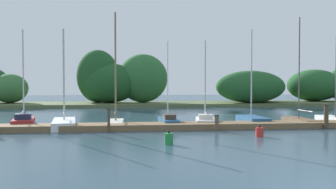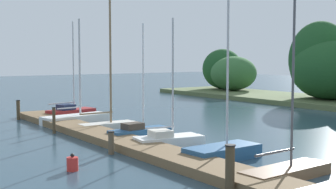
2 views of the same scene
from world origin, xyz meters
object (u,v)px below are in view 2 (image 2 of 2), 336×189
sailboat_0 (72,112)px  mooring_piling_2 (111,143)px  sailboat_3 (141,132)px  sailboat_5 (225,150)px  sailboat_1 (79,117)px  mooring_piling_3 (230,169)px  mooring_piling_1 (54,120)px  sailboat_4 (170,139)px  channel_buoy_0 (72,164)px  sailboat_6 (289,169)px  mooring_piling_0 (18,110)px  sailboat_2 (110,121)px

sailboat_0 → mooring_piling_2: size_ratio=6.59×
sailboat_3 → sailboat_5: size_ratio=0.85×
sailboat_1 → mooring_piling_3: (16.15, -2.47, 0.41)m
sailboat_0 → mooring_piling_1: (5.64, -3.41, 0.33)m
sailboat_3 → sailboat_5: 5.85m
sailboat_4 → mooring_piling_1: sailboat_4 is taller
sailboat_3 → mooring_piling_3: bearing=-109.9°
sailboat_3 → mooring_piling_1: size_ratio=4.06×
channel_buoy_0 → sailboat_1: bearing=155.0°
mooring_piling_2 → channel_buoy_0: size_ratio=1.53×
sailboat_1 → sailboat_4: size_ratio=1.10×
sailboat_6 → sailboat_4: bearing=87.8°
mooring_piling_0 → mooring_piling_3: bearing=0.3°
mooring_piling_2 → mooring_piling_3: bearing=1.6°
sailboat_4 → sailboat_6: sailboat_6 is taller
sailboat_1 → sailboat_6: 15.88m
sailboat_3 → mooring_piling_3: (9.47, -2.78, 0.41)m
sailboat_0 → sailboat_1: size_ratio=1.00×
sailboat_6 → mooring_piling_1: size_ratio=5.36×
sailboat_0 → mooring_piling_3: 19.10m
sailboat_2 → sailboat_5: bearing=-88.1°
sailboat_3 → mooring_piling_1: sailboat_3 is taller
mooring_piling_1 → channel_buoy_0: bearing=-16.8°
sailboat_1 → sailboat_4: bearing=-96.9°
channel_buoy_0 → sailboat_3: bearing=128.1°
sailboat_5 → channel_buoy_0: sailboat_5 is taller
sailboat_3 → mooring_piling_3: 9.88m
sailboat_1 → mooring_piling_0: 4.35m
mooring_piling_0 → channel_buoy_0: bearing=-9.9°
mooring_piling_1 → mooring_piling_2: size_ratio=1.45×
sailboat_4 → mooring_piling_0: size_ratio=4.55×
sailboat_1 → sailboat_5: (12.52, 0.60, 0.00)m
sailboat_0 → mooring_piling_3: sailboat_0 is taller
mooring_piling_2 → channel_buoy_0: 2.96m
sailboat_5 → sailboat_4: bearing=92.6°
mooring_piling_3 → mooring_piling_1: bearing=-179.0°
sailboat_1 → mooring_piling_0: size_ratio=5.00×
sailboat_3 → sailboat_5: bearing=-90.7°
sailboat_0 → mooring_piling_0: (-0.80, -3.30, 0.26)m
mooring_piling_0 → sailboat_2: bearing=23.9°
mooring_piling_1 → mooring_piling_2: 6.27m
sailboat_3 → sailboat_5: (5.84, 0.30, 0.00)m
sailboat_4 → channel_buoy_0: bearing=-152.6°
mooring_piling_0 → mooring_piling_2: (12.71, -0.09, -0.15)m
sailboat_2 → channel_buoy_0: 9.45m
sailboat_2 → sailboat_1: bearing=97.6°
sailboat_4 → mooring_piling_0: sailboat_4 is taller
sailboat_0 → sailboat_5: (15.20, -0.12, -0.04)m
sailboat_0 → sailboat_2: bearing=-105.1°
mooring_piling_2 → sailboat_6: bearing=24.8°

